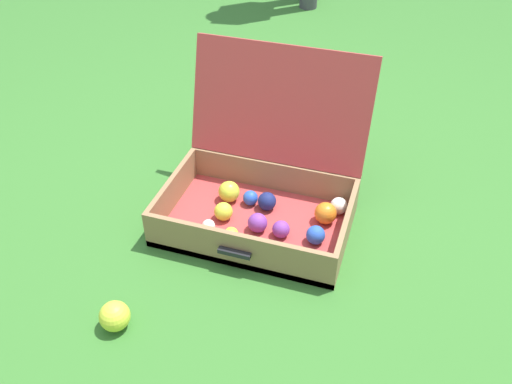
% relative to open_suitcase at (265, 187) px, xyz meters
% --- Properties ---
extents(ground_plane, '(16.00, 16.00, 0.00)m').
position_rel_open_suitcase_xyz_m(ground_plane, '(0.06, -0.06, -0.12)').
color(ground_plane, '#336B28').
extents(open_suitcase, '(0.66, 0.59, 0.55)m').
position_rel_open_suitcase_xyz_m(open_suitcase, '(0.00, 0.00, 0.00)').
color(open_suitcase, '#B23838').
rests_on(open_suitcase, ground).
extents(stray_ball_on_grass, '(0.09, 0.09, 0.09)m').
position_rel_open_suitcase_xyz_m(stray_ball_on_grass, '(-0.26, -0.62, -0.08)').
color(stray_ball_on_grass, '#CCDB38').
rests_on(stray_ball_on_grass, ground).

